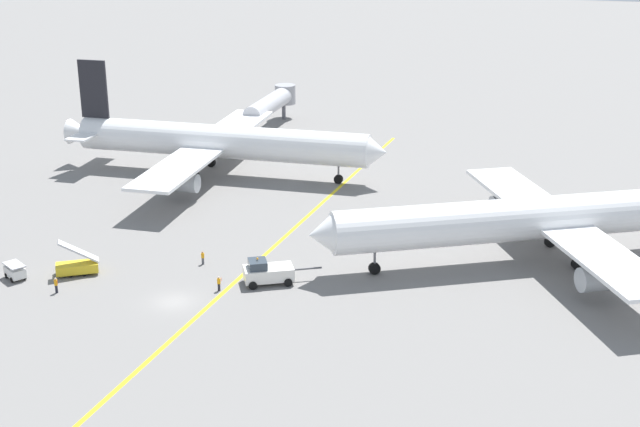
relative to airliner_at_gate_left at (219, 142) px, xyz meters
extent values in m
plane|color=slate|center=(11.99, -42.09, -5.01)|extent=(600.00, 600.00, 0.00)
cube|color=yellow|center=(16.53, -32.09, -5.00)|extent=(9.17, 119.72, 0.01)
cylinder|color=white|center=(0.58, 0.02, 0.11)|extent=(44.17, 6.37, 4.89)
cone|color=white|center=(23.79, 0.81, 0.11)|extent=(2.95, 4.59, 4.50)
cone|color=white|center=(-22.42, -0.76, 0.11)|extent=(3.73, 4.03, 3.91)
cube|color=white|center=(-1.62, -0.05, -0.62)|extent=(7.91, 44.86, 0.44)
cube|color=white|center=(-19.92, -0.67, 0.60)|extent=(3.64, 13.10, 0.28)
cube|color=black|center=(-19.62, -0.66, 6.92)|extent=(4.41, 0.51, 8.74)
cylinder|color=#999EA3|center=(-0.19, -12.52, -2.42)|extent=(4.29, 2.74, 2.60)
cylinder|color=#999EA3|center=(-1.04, 12.48, -2.42)|extent=(4.29, 2.74, 2.60)
cylinder|color=slate|center=(-2.73, 3.31, -3.22)|extent=(0.28, 0.28, 2.27)
cylinder|color=black|center=(-2.73, 3.31, -4.36)|extent=(1.32, 0.59, 1.30)
cylinder|color=slate|center=(-2.50, -3.49, -3.22)|extent=(0.28, 0.28, 2.27)
cylinder|color=black|center=(-2.50, -3.49, -4.36)|extent=(1.32, 0.59, 1.30)
cylinder|color=slate|center=(18.19, 0.62, -3.22)|extent=(0.28, 0.28, 2.27)
cylinder|color=black|center=(18.19, 0.62, -4.36)|extent=(1.32, 0.59, 1.30)
cylinder|color=white|center=(47.13, -20.71, 0.14)|extent=(44.44, 26.46, 4.84)
cone|color=white|center=(24.97, -32.36, 0.14)|extent=(4.55, 5.24, 4.45)
cube|color=white|center=(49.24, -19.60, -0.59)|extent=(24.85, 39.49, 0.44)
cylinder|color=#999EA3|center=(42.98, -9.85, -2.39)|extent=(4.93, 4.26, 2.60)
cylinder|color=#999EA3|center=(53.72, -30.29, -2.39)|extent=(4.93, 4.26, 2.60)
cylinder|color=slate|center=(51.70, -22.15, -3.20)|extent=(0.28, 0.28, 2.32)
cylinder|color=black|center=(51.70, -22.15, -4.36)|extent=(1.41, 1.09, 1.30)
cylinder|color=slate|center=(48.54, -16.13, -3.20)|extent=(0.28, 0.28, 2.32)
cylinder|color=black|center=(48.54, -16.13, -4.36)|extent=(1.41, 1.09, 1.30)
cylinder|color=slate|center=(30.25, -29.58, -3.20)|extent=(0.28, 0.28, 2.32)
cylinder|color=black|center=(30.25, -29.58, -4.36)|extent=(1.41, 1.09, 1.30)
cube|color=white|center=(19.83, -35.05, -3.86)|extent=(5.89, 4.77, 1.39)
cube|color=#333D47|center=(18.80, -35.58, -2.71)|extent=(2.66, 2.75, 0.90)
cylinder|color=#4C4C51|center=(23.58, -33.09, -3.72)|extent=(2.93, 1.66, 0.20)
sphere|color=orange|center=(18.80, -35.58, -2.08)|extent=(0.24, 0.24, 0.24)
cylinder|color=black|center=(18.76, -37.09, -4.56)|extent=(0.94, 0.68, 0.90)
cylinder|color=black|center=(17.54, -34.75, -4.56)|extent=(0.94, 0.68, 0.90)
cylinder|color=black|center=(22.12, -35.34, -4.56)|extent=(0.94, 0.68, 0.90)
cylinder|color=black|center=(20.90, -33.00, -4.56)|extent=(0.94, 0.68, 0.90)
cube|color=gold|center=(-1.18, -38.62, -4.21)|extent=(4.89, 4.02, 1.00)
cube|color=silver|center=(-0.93, -38.46, -2.31)|extent=(4.30, 3.34, 2.71)
cylinder|color=black|center=(-1.47, -39.60, -4.71)|extent=(0.62, 0.48, 0.60)
cylinder|color=black|center=(-2.19, -38.40, -4.71)|extent=(0.62, 0.48, 0.60)
cylinder|color=black|center=(-0.18, -38.83, -4.71)|extent=(0.62, 0.48, 0.60)
cylinder|color=black|center=(-0.90, -37.63, -4.71)|extent=(0.62, 0.48, 0.60)
cube|color=silver|center=(-7.05, -41.53, -4.21)|extent=(3.00, 2.67, 1.00)
cube|color=#B2B2B7|center=(-7.05, -41.53, -3.36)|extent=(3.15, 2.80, 0.12)
cylinder|color=black|center=(-6.04, -41.35, -4.71)|extent=(0.61, 0.49, 0.60)
cylinder|color=black|center=(-6.80, -42.52, -4.71)|extent=(0.61, 0.49, 0.60)
cylinder|color=black|center=(-7.30, -40.53, -4.71)|extent=(0.61, 0.49, 0.60)
cylinder|color=black|center=(-8.06, -41.71, -4.71)|extent=(0.61, 0.49, 0.60)
cylinder|color=black|center=(15.45, -38.37, -4.59)|extent=(0.28, 0.28, 0.82)
cylinder|color=orange|center=(15.45, -38.37, -3.89)|extent=(0.36, 0.36, 0.58)
sphere|color=beige|center=(15.45, -38.37, -3.49)|extent=(0.22, 0.22, 0.22)
cylinder|color=#F24C19|center=(15.63, -38.13, -3.77)|extent=(0.05, 0.05, 0.40)
cylinder|color=black|center=(-0.76, -43.53, -4.57)|extent=(0.28, 0.28, 0.88)
cylinder|color=orange|center=(-0.76, -43.53, -3.81)|extent=(0.36, 0.36, 0.62)
sphere|color=beige|center=(-0.76, -43.53, -3.38)|extent=(0.24, 0.24, 0.24)
cylinder|color=#F24C19|center=(-0.48, -43.65, -3.69)|extent=(0.05, 0.05, 0.40)
cylinder|color=#4C4C51|center=(11.00, -32.24, -4.62)|extent=(0.28, 0.28, 0.78)
cylinder|color=orange|center=(11.00, -32.24, -3.95)|extent=(0.36, 0.36, 0.55)
sphere|color=#9E704C|center=(11.00, -32.24, -3.57)|extent=(0.21, 0.21, 0.21)
cylinder|color=#B7B7BC|center=(-1.62, 27.58, -0.52)|extent=(3.27, 18.11, 3.20)
cylinder|color=#99999E|center=(-1.58, 36.63, -0.52)|extent=(3.84, 3.84, 3.52)
cylinder|color=#595960|center=(-1.59, 35.63, -2.76)|extent=(0.70, 0.70, 4.48)
camera|label=1|loc=(48.79, -116.52, 34.20)|focal=49.31mm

